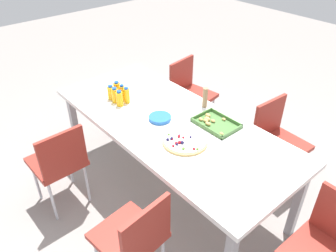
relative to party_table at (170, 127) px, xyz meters
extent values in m
plane|color=gray|center=(0.00, 0.00, -0.69)|extent=(12.00, 12.00, 0.00)
cube|color=white|center=(0.00, 0.00, 0.04)|extent=(2.22, 0.95, 0.04)
cube|color=#99999E|center=(-1.03, -0.40, -0.34)|extent=(0.06, 0.06, 0.71)
cube|color=#99999E|center=(-1.03, 0.40, -0.34)|extent=(0.06, 0.06, 0.71)
cube|color=#99999E|center=(1.03, 0.40, -0.34)|extent=(0.06, 0.06, 0.71)
cube|color=maroon|center=(0.50, -0.79, -0.24)|extent=(0.44, 0.44, 0.04)
cube|color=maroon|center=(0.69, -0.77, -0.05)|extent=(0.07, 0.38, 0.38)
cylinder|color=silver|center=(0.33, -0.65, -0.49)|extent=(0.02, 0.02, 0.41)
cylinder|color=silver|center=(1.24, 0.17, -0.49)|extent=(0.02, 0.02, 0.41)
cube|color=maroon|center=(-0.55, 0.83, -0.24)|extent=(0.45, 0.45, 0.04)
cube|color=maroon|center=(-0.73, 0.80, -0.05)|extent=(0.09, 0.38, 0.38)
cylinder|color=silver|center=(-0.41, 1.01, -0.49)|extent=(0.02, 0.02, 0.41)
cylinder|color=silver|center=(-0.37, 0.70, -0.49)|extent=(0.02, 0.02, 0.41)
cylinder|color=silver|center=(-0.73, 0.96, -0.49)|extent=(0.02, 0.02, 0.41)
cylinder|color=silver|center=(-0.68, 0.65, -0.49)|extent=(0.02, 0.02, 0.41)
cube|color=maroon|center=(-0.50, -0.82, -0.24)|extent=(0.41, 0.41, 0.04)
cube|color=maroon|center=(-0.31, -0.82, -0.05)|extent=(0.04, 0.38, 0.38)
cylinder|color=silver|center=(-0.65, -0.99, -0.49)|extent=(0.02, 0.02, 0.41)
cylinder|color=silver|center=(-0.66, -0.67, -0.49)|extent=(0.02, 0.02, 0.41)
cylinder|color=silver|center=(-0.33, -0.98, -0.49)|extent=(0.02, 0.02, 0.41)
cylinder|color=silver|center=(-0.34, -0.66, -0.49)|extent=(0.02, 0.02, 0.41)
cube|color=maroon|center=(0.60, 0.80, -0.24)|extent=(0.42, 0.42, 0.04)
cube|color=maroon|center=(0.42, 0.81, -0.05)|extent=(0.05, 0.38, 0.38)
cylinder|color=silver|center=(0.77, 0.95, -0.49)|extent=(0.02, 0.02, 0.41)
cylinder|color=silver|center=(0.75, 0.63, -0.49)|extent=(0.02, 0.02, 0.41)
cylinder|color=silver|center=(0.45, 0.96, -0.49)|extent=(0.02, 0.02, 0.41)
cylinder|color=silver|center=(0.44, 0.65, -0.49)|extent=(0.02, 0.02, 0.41)
cylinder|color=#F9AE14|center=(-0.62, -0.17, 0.12)|extent=(0.06, 0.06, 0.12)
cylinder|color=blue|center=(-0.62, -0.17, 0.19)|extent=(0.04, 0.04, 0.02)
cylinder|color=#F9AF14|center=(-0.55, -0.17, 0.12)|extent=(0.06, 0.06, 0.13)
cylinder|color=blue|center=(-0.55, -0.17, 0.20)|extent=(0.04, 0.04, 0.02)
cylinder|color=#F8AE14|center=(-0.48, -0.17, 0.12)|extent=(0.06, 0.06, 0.13)
cylinder|color=blue|center=(-0.48, -0.17, 0.20)|extent=(0.04, 0.04, 0.02)
cylinder|color=#FAAD14|center=(-0.63, -0.10, 0.13)|extent=(0.06, 0.06, 0.13)
cylinder|color=blue|center=(-0.63, -0.10, 0.20)|extent=(0.04, 0.04, 0.02)
cylinder|color=#F9AC14|center=(-0.55, -0.10, 0.13)|extent=(0.05, 0.05, 0.13)
cylinder|color=blue|center=(-0.55, -0.10, 0.20)|extent=(0.03, 0.03, 0.02)
cylinder|color=#F9AD14|center=(-0.48, -0.10, 0.13)|extent=(0.05, 0.05, 0.13)
cylinder|color=blue|center=(-0.48, -0.10, 0.20)|extent=(0.03, 0.03, 0.02)
cylinder|color=tan|center=(0.30, -0.11, 0.07)|extent=(0.34, 0.34, 0.02)
cylinder|color=white|center=(0.30, -0.11, 0.08)|extent=(0.32, 0.32, 0.01)
sphere|color=red|center=(0.30, -0.17, 0.09)|extent=(0.03, 0.03, 0.03)
sphere|color=#66B238|center=(0.44, -0.12, 0.09)|extent=(0.02, 0.02, 0.02)
sphere|color=red|center=(0.29, -0.19, 0.09)|extent=(0.02, 0.02, 0.02)
sphere|color=#1E1947|center=(0.30, -0.06, 0.09)|extent=(0.02, 0.02, 0.02)
sphere|color=red|center=(0.42, -0.14, 0.09)|extent=(0.02, 0.02, 0.02)
sphere|color=red|center=(0.23, -0.18, 0.09)|extent=(0.02, 0.02, 0.02)
sphere|color=#66B238|center=(0.37, -0.19, 0.09)|extent=(0.02, 0.02, 0.02)
sphere|color=#1E1947|center=(0.30, -0.20, 0.09)|extent=(0.02, 0.02, 0.02)
sphere|color=red|center=(0.24, -0.12, 0.09)|extent=(0.02, 0.02, 0.02)
sphere|color=#1E1947|center=(0.23, -0.10, 0.09)|extent=(0.02, 0.02, 0.02)
sphere|color=red|center=(0.30, -0.23, 0.09)|extent=(0.02, 0.02, 0.02)
sphere|color=#1E1947|center=(0.22, -0.21, 0.09)|extent=(0.02, 0.02, 0.02)
sphere|color=#1E1947|center=(0.32, -0.15, 0.09)|extent=(0.03, 0.03, 0.03)
sphere|color=red|center=(0.23, -0.11, 0.09)|extent=(0.02, 0.02, 0.02)
sphere|color=#1E1947|center=(0.23, -0.18, 0.09)|extent=(0.03, 0.03, 0.03)
sphere|color=red|center=(0.27, -0.10, 0.09)|extent=(0.02, 0.02, 0.02)
sphere|color=#66B238|center=(0.17, -0.16, 0.09)|extent=(0.02, 0.02, 0.02)
cube|color=#477238|center=(0.29, 0.25, 0.06)|extent=(0.35, 0.25, 0.01)
cube|color=#477238|center=(0.29, 0.13, 0.08)|extent=(0.35, 0.01, 0.03)
cube|color=#477238|center=(0.29, 0.36, 0.08)|extent=(0.35, 0.01, 0.03)
cube|color=#477238|center=(0.12, 0.25, 0.08)|extent=(0.01, 0.25, 0.03)
cube|color=#477238|center=(0.45, 0.25, 0.08)|extent=(0.01, 0.25, 0.03)
ellipsoid|color=tan|center=(0.17, 0.19, 0.08)|extent=(0.04, 0.03, 0.02)
ellipsoid|color=tan|center=(0.21, 0.20, 0.08)|extent=(0.05, 0.03, 0.03)
ellipsoid|color=tan|center=(0.29, 0.33, 0.08)|extent=(0.04, 0.03, 0.02)
ellipsoid|color=tan|center=(0.42, 0.16, 0.08)|extent=(0.04, 0.03, 0.02)
ellipsoid|color=tan|center=(0.25, 0.18, 0.08)|extent=(0.05, 0.03, 0.03)
ellipsoid|color=tan|center=(0.17, 0.27, 0.08)|extent=(0.05, 0.04, 0.03)
ellipsoid|color=tan|center=(0.20, 0.23, 0.08)|extent=(0.06, 0.04, 0.03)
ellipsoid|color=tan|center=(0.25, 0.25, 0.08)|extent=(0.04, 0.03, 0.02)
ellipsoid|color=tan|center=(0.17, 0.27, 0.08)|extent=(0.04, 0.03, 0.02)
cylinder|color=blue|center=(-0.07, -0.05, 0.06)|extent=(0.19, 0.19, 0.00)
cylinder|color=blue|center=(-0.07, -0.05, 0.07)|extent=(0.19, 0.19, 0.00)
cylinder|color=blue|center=(-0.07, -0.05, 0.07)|extent=(0.19, 0.19, 0.00)
cylinder|color=blue|center=(-0.07, -0.05, 0.08)|extent=(0.19, 0.19, 0.00)
cylinder|color=blue|center=(-0.07, -0.05, 0.08)|extent=(0.19, 0.19, 0.00)
cylinder|color=blue|center=(-0.07, -0.05, 0.09)|extent=(0.19, 0.19, 0.00)
cube|color=white|center=(-0.12, 0.20, 0.07)|extent=(0.15, 0.15, 0.01)
cylinder|color=#9E7A56|center=(0.03, 0.38, 0.15)|extent=(0.04, 0.04, 0.18)
camera|label=1|loc=(1.72, -1.50, 1.57)|focal=35.48mm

